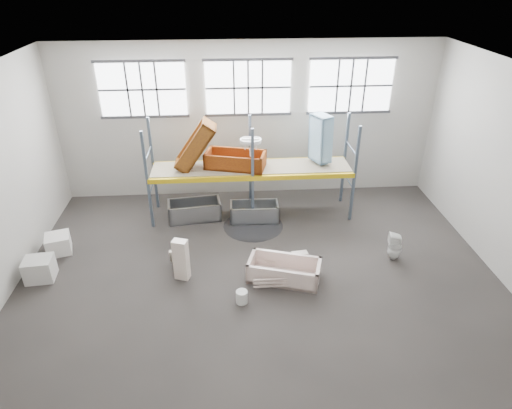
{
  "coord_description": "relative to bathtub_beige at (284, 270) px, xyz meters",
  "views": [
    {
      "loc": [
        -0.71,
        -8.61,
        7.0
      ],
      "look_at": [
        0.0,
        1.5,
        1.4
      ],
      "focal_mm": 30.99,
      "sensor_mm": 36.0,
      "label": 1
    }
  ],
  "objects": [
    {
      "name": "floor",
      "position": [
        -0.6,
        -0.14,
        -0.31
      ],
      "size": [
        12.0,
        10.0,
        0.1
      ],
      "primitive_type": "cube",
      "color": "#413C38",
      "rests_on": "ground"
    },
    {
      "name": "ceiling",
      "position": [
        -0.6,
        -0.14,
        4.79
      ],
      "size": [
        12.0,
        10.0,
        0.1
      ],
      "primitive_type": "cube",
      "color": "silver",
      "rests_on": "ground"
    },
    {
      "name": "wall_back",
      "position": [
        -0.6,
        4.91,
        2.24
      ],
      "size": [
        12.0,
        0.1,
        5.0
      ],
      "primitive_type": "cube",
      "color": "#B9B4AB",
      "rests_on": "ground"
    },
    {
      "name": "wall_front",
      "position": [
        -0.6,
        -5.19,
        2.24
      ],
      "size": [
        12.0,
        0.1,
        5.0
      ],
      "primitive_type": "cube",
      "color": "#B2AEA4",
      "rests_on": "ground"
    },
    {
      "name": "window_left",
      "position": [
        -3.8,
        4.8,
        3.34
      ],
      "size": [
        2.6,
        0.04,
        1.6
      ],
      "primitive_type": "cube",
      "color": "white",
      "rests_on": "wall_back"
    },
    {
      "name": "window_mid",
      "position": [
        -0.6,
        4.8,
        3.34
      ],
      "size": [
        2.6,
        0.04,
        1.6
      ],
      "primitive_type": "cube",
      "color": "white",
      "rests_on": "wall_back"
    },
    {
      "name": "window_right",
      "position": [
        2.6,
        4.8,
        3.34
      ],
      "size": [
        2.6,
        0.04,
        1.6
      ],
      "primitive_type": "cube",
      "color": "white",
      "rests_on": "wall_back"
    },
    {
      "name": "rack_upright_la",
      "position": [
        -3.6,
        2.76,
        1.24
      ],
      "size": [
        0.08,
        0.08,
        3.0
      ],
      "primitive_type": "cube",
      "color": "slate",
      "rests_on": "floor"
    },
    {
      "name": "rack_upright_lb",
      "position": [
        -3.6,
        3.96,
        1.24
      ],
      "size": [
        0.08,
        0.08,
        3.0
      ],
      "primitive_type": "cube",
      "color": "slate",
      "rests_on": "floor"
    },
    {
      "name": "rack_upright_ma",
      "position": [
        -0.6,
        2.76,
        1.24
      ],
      "size": [
        0.08,
        0.08,
        3.0
      ],
      "primitive_type": "cube",
      "color": "slate",
      "rests_on": "floor"
    },
    {
      "name": "rack_upright_mb",
      "position": [
        -0.6,
        3.96,
        1.24
      ],
      "size": [
        0.08,
        0.08,
        3.0
      ],
      "primitive_type": "cube",
      "color": "slate",
      "rests_on": "floor"
    },
    {
      "name": "rack_upright_ra",
      "position": [
        2.4,
        2.76,
        1.24
      ],
      "size": [
        0.08,
        0.08,
        3.0
      ],
      "primitive_type": "cube",
      "color": "slate",
      "rests_on": "floor"
    },
    {
      "name": "rack_upright_rb",
      "position": [
        2.4,
        3.96,
        1.24
      ],
      "size": [
        0.08,
        0.08,
        3.0
      ],
      "primitive_type": "cube",
      "color": "slate",
      "rests_on": "floor"
    },
    {
      "name": "rack_beam_front",
      "position": [
        -0.6,
        2.76,
        1.24
      ],
      "size": [
        6.0,
        0.1,
        0.14
      ],
      "primitive_type": "cube",
      "color": "yellow",
      "rests_on": "floor"
    },
    {
      "name": "rack_beam_back",
      "position": [
        -0.6,
        3.96,
        1.24
      ],
      "size": [
        6.0,
        0.1,
        0.14
      ],
      "primitive_type": "cube",
      "color": "yellow",
      "rests_on": "floor"
    },
    {
      "name": "shelf_deck",
      "position": [
        -0.6,
        3.36,
        1.32
      ],
      "size": [
        5.9,
        1.1,
        0.03
      ],
      "primitive_type": "cube",
      "color": "gray",
      "rests_on": "floor"
    },
    {
      "name": "wet_patch",
      "position": [
        -0.6,
        2.56,
        -0.26
      ],
      "size": [
        1.8,
        1.8,
        0.0
      ],
      "primitive_type": "cylinder",
      "color": "black",
      "rests_on": "floor"
    },
    {
      "name": "bathtub_beige",
      "position": [
        0.0,
        0.0,
        0.0
      ],
      "size": [
        1.93,
        1.32,
        0.52
      ],
      "primitive_type": null,
      "rotation": [
        0.0,
        0.0,
        -0.3
      ],
      "color": "beige",
      "rests_on": "floor"
    },
    {
      "name": "cistern_spare",
      "position": [
        0.45,
        0.41,
        0.02
      ],
      "size": [
        0.43,
        0.24,
        0.39
      ],
      "primitive_type": "cube",
      "rotation": [
        0.0,
        0.0,
        0.13
      ],
      "color": "beige",
      "rests_on": "bathtub_beige"
    },
    {
      "name": "sink_in_tub",
      "position": [
        -0.25,
        0.6,
        -0.1
      ],
      "size": [
        0.52,
        0.52,
        0.16
      ],
      "primitive_type": "imported",
      "rotation": [
        0.0,
        0.0,
        0.15
      ],
      "color": "beige",
      "rests_on": "bathtub_beige"
    },
    {
      "name": "toilet_beige",
      "position": [
        -2.7,
        0.72,
        0.07
      ],
      "size": [
        0.43,
        0.68,
        0.66
      ],
      "primitive_type": "imported",
      "rotation": [
        0.0,
        0.0,
        3.24
      ],
      "color": "silver",
      "rests_on": "floor"
    },
    {
      "name": "cistern_tall",
      "position": [
        -2.54,
        0.22,
        0.29
      ],
      "size": [
        0.41,
        0.33,
        1.1
      ],
      "primitive_type": "cube",
      "rotation": [
        0.0,
        0.0,
        -0.32
      ],
      "color": "#F2DAC8",
      "rests_on": "floor"
    },
    {
      "name": "toilet_white",
      "position": [
        3.02,
        0.63,
        0.13
      ],
      "size": [
        0.41,
        0.4,
        0.78
      ],
      "primitive_type": "imported",
      "rotation": [
        0.0,
        0.0,
        -1.73
      ],
      "color": "white",
      "rests_on": "floor"
    },
    {
      "name": "steel_tub_left",
      "position": [
        -2.37,
        3.13,
        0.03
      ],
      "size": [
        1.66,
        0.92,
        0.58
      ],
      "primitive_type": null,
      "rotation": [
        0.0,
        0.0,
        0.12
      ],
      "color": "#A5A9AE",
      "rests_on": "floor"
    },
    {
      "name": "steel_tub_right",
      "position": [
        -0.55,
        2.95,
        0.01
      ],
      "size": [
        1.47,
        0.7,
        0.54
      ],
      "primitive_type": null,
      "rotation": [
        0.0,
        0.0,
        -0.01
      ],
      "color": "#B7BABF",
      "rests_on": "floor"
    },
    {
      "name": "rust_tub_flat",
      "position": [
        -1.08,
        3.37,
        1.56
      ],
      "size": [
        1.9,
        1.24,
        0.49
      ],
      "primitive_type": null,
      "rotation": [
        0.0,
        0.0,
        -0.26
      ],
      "color": "#94470A",
      "rests_on": "shelf_deck"
    },
    {
      "name": "rust_tub_tilted",
      "position": [
        -2.23,
        3.39,
        2.04
      ],
      "size": [
        1.29,
        0.76,
        1.56
      ],
      "primitive_type": null,
      "rotation": [
        0.0,
        -0.96,
        -0.01
      ],
      "color": "#8E5010",
      "rests_on": "shelf_deck"
    },
    {
      "name": "sink_on_shelf",
      "position": [
        -0.64,
        3.05,
        1.84
      ],
      "size": [
        0.63,
        0.5,
        0.54
      ],
      "primitive_type": "imported",
      "rotation": [
        0.0,
        0.0,
        -0.05
      ],
      "color": "white",
      "rests_on": "rust_tub_flat"
    },
    {
      "name": "blue_tub_upright",
      "position": [
        1.47,
        3.48,
        2.14
      ],
      "size": [
        0.69,
        0.79,
        1.44
      ],
      "primitive_type": null,
      "rotation": [
        0.0,
        1.54,
        0.43
      ],
      "color": "#8DBBDB",
      "rests_on": "shelf_deck"
    },
    {
      "name": "bucket",
      "position": [
        -1.09,
        -0.81,
        -0.1
      ],
      "size": [
        0.35,
        0.35,
        0.32
      ],
      "primitive_type": "cylinder",
      "rotation": [
        0.0,
        0.0,
        -0.37
      ],
      "color": "silver",
      "rests_on": "floor"
    },
    {
      "name": "carton_near",
      "position": [
        -6.07,
        0.43,
        0.03
      ],
      "size": [
        0.73,
        0.64,
        0.58
      ],
      "primitive_type": "cube",
      "rotation": [
        0.0,
        0.0,
        0.09
      ],
      "color": "beige",
      "rests_on": "floor"
    },
    {
      "name": "carton_far",
      "position": [
        -5.98,
        1.59,
        -0.0
      ],
      "size": [
        0.77,
        0.77,
        0.52
      ],
      "primitive_type": "cube",
      "rotation": [
        0.0,
        0.0,
        0.29
      ],
      "color": "white",
      "rests_on": "floor"
    }
  ]
}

